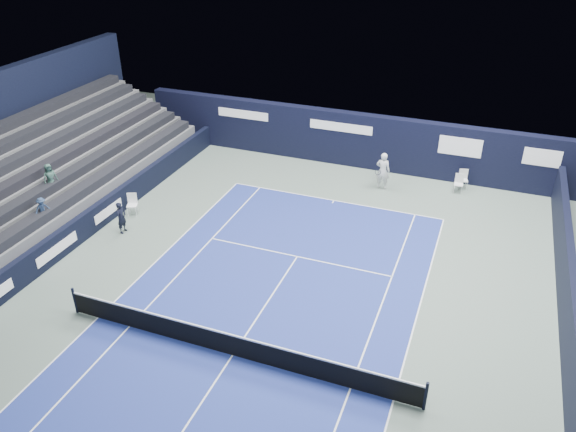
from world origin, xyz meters
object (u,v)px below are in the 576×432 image
(folding_chair_back_b, at_px, (459,182))
(line_judge_chair, at_px, (132,202))
(tennis_player, at_px, (383,171))
(tennis_net, at_px, (232,344))
(folding_chair_back_a, at_px, (463,178))

(folding_chair_back_b, distance_m, line_judge_chair, 16.62)
(line_judge_chair, bearing_deg, tennis_player, 10.91)
(folding_chair_back_b, height_order, tennis_net, tennis_net)
(folding_chair_back_a, relative_size, tennis_net, 0.08)
(folding_chair_back_a, bearing_deg, tennis_net, -123.93)
(folding_chair_back_b, relative_size, tennis_net, 0.08)
(folding_chair_back_a, distance_m, folding_chair_back_b, 0.58)
(folding_chair_back_a, xyz_separation_m, folding_chair_back_b, (-0.16, -0.56, -0.02))
(tennis_net, distance_m, tennis_player, 14.28)
(folding_chair_back_a, height_order, line_judge_chair, line_judge_chair)
(folding_chair_back_a, relative_size, tennis_player, 0.52)
(folding_chair_back_b, xyz_separation_m, line_judge_chair, (-14.56, -8.01, 0.03))
(folding_chair_back_b, height_order, line_judge_chair, line_judge_chair)
(folding_chair_back_a, bearing_deg, folding_chair_back_b, -119.10)
(folding_chair_back_b, xyz_separation_m, tennis_player, (-3.83, -1.00, 0.44))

